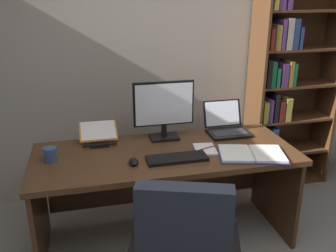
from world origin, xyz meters
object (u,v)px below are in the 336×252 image
(laptop, at_px, (226,126))
(pen, at_px, (208,148))
(bookshelf, at_px, (284,87))
(monitor, at_px, (164,110))
(keyboard, at_px, (177,158))
(open_binder, at_px, (252,154))
(coffee_mug, at_px, (50,154))
(desk, at_px, (163,171))
(computer_mouse, at_px, (134,162))
(notepad, at_px, (205,149))
(reading_stand_with_book, at_px, (98,134))

(laptop, bearing_deg, pen, -131.46)
(bookshelf, xyz_separation_m, monitor, (-1.26, -0.42, -0.01))
(keyboard, distance_m, pen, 0.29)
(open_binder, relative_size, coffee_mug, 5.30)
(bookshelf, height_order, pen, bookshelf)
(desk, relative_size, computer_mouse, 18.26)
(laptop, bearing_deg, bookshelf, 29.29)
(open_binder, height_order, notepad, open_binder)
(laptop, xyz_separation_m, open_binder, (0.00, -0.47, -0.04))
(bookshelf, bearing_deg, computer_mouse, -152.03)
(keyboard, bearing_deg, bookshelf, 33.31)
(computer_mouse, xyz_separation_m, coffee_mug, (-0.54, 0.18, 0.03))
(keyboard, bearing_deg, monitor, 90.00)
(computer_mouse, relative_size, reading_stand_with_book, 0.37)
(pen, height_order, coffee_mug, coffee_mug)
(monitor, distance_m, laptop, 0.56)
(keyboard, bearing_deg, notepad, 26.04)
(open_binder, height_order, pen, open_binder)
(monitor, relative_size, pen, 3.38)
(monitor, height_order, notepad, monitor)
(computer_mouse, distance_m, coffee_mug, 0.57)
(reading_stand_with_book, distance_m, open_binder, 1.16)
(coffee_mug, bearing_deg, reading_stand_with_book, 39.09)
(computer_mouse, distance_m, notepad, 0.56)
(bookshelf, xyz_separation_m, pen, (-1.00, -0.71, -0.23))
(bookshelf, relative_size, laptop, 6.25)
(keyboard, bearing_deg, coffee_mug, 167.72)
(reading_stand_with_book, height_order, notepad, reading_stand_with_book)
(reading_stand_with_book, relative_size, notepad, 1.35)
(desk, relative_size, coffee_mug, 19.40)
(monitor, distance_m, reading_stand_with_book, 0.53)
(monitor, distance_m, open_binder, 0.74)
(notepad, height_order, pen, pen)
(pen, xyz_separation_m, coffee_mug, (-1.11, 0.06, 0.03))
(keyboard, relative_size, notepad, 2.00)
(bookshelf, bearing_deg, reading_stand_with_book, -168.10)
(reading_stand_with_book, bearing_deg, open_binder, -26.10)
(reading_stand_with_book, bearing_deg, keyboard, -42.20)
(computer_mouse, bearing_deg, bookshelf, 27.97)
(keyboard, bearing_deg, laptop, 38.35)
(computer_mouse, bearing_deg, keyboard, 0.00)
(notepad, distance_m, coffee_mug, 1.09)
(desk, height_order, computer_mouse, computer_mouse)
(monitor, distance_m, notepad, 0.44)
(bookshelf, bearing_deg, monitor, -161.56)
(monitor, relative_size, open_binder, 0.91)
(bookshelf, relative_size, monitor, 4.29)
(pen, bearing_deg, coffee_mug, 176.69)
(computer_mouse, distance_m, open_binder, 0.83)
(monitor, bearing_deg, laptop, 0.90)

